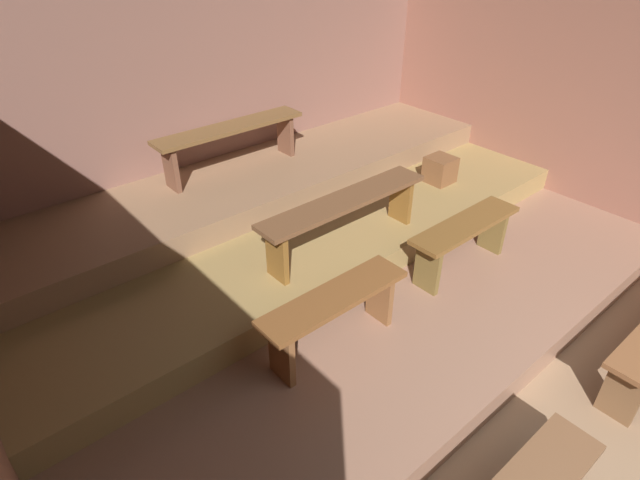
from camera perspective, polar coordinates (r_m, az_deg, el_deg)
name	(u,v)px	position (r m, az deg, el deg)	size (l,w,h in m)	color
ground	(378,312)	(4.59, 6.55, -8.07)	(6.46, 5.59, 0.08)	#957456
wall_back	(220,99)	(5.64, -11.15, 15.21)	(6.46, 0.06, 2.60)	#865B4E
wall_right	(576,99)	(6.17, 26.75, 13.92)	(0.06, 5.59, 2.60)	#915B49
platform_lower	(338,271)	(4.79, 2.02, -3.48)	(5.66, 3.71, 0.23)	#956B55
platform_middle	(292,221)	(5.11, -3.17, 2.14)	(5.66, 2.32, 0.23)	#9C804A
platform_upper	(259,182)	(5.39, -6.83, 6.51)	(5.66, 1.22, 0.23)	#906C4D
bench_lower_left	(334,308)	(3.63, 1.62, -7.66)	(1.19, 0.30, 0.48)	brown
bench_lower_right	(464,235)	(4.61, 15.87, 0.60)	(1.19, 0.30, 0.48)	brown
bench_middle_center	(345,209)	(4.31, 2.81, 3.49)	(1.68, 0.30, 0.48)	brown
bench_upper_center	(231,136)	(5.28, -9.96, 11.45)	(1.60, 0.30, 0.48)	brown
wooden_crate_middle	(440,170)	(5.72, 13.29, 7.69)	(0.28, 0.28, 0.28)	brown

